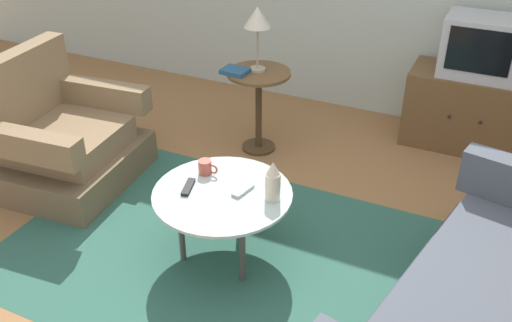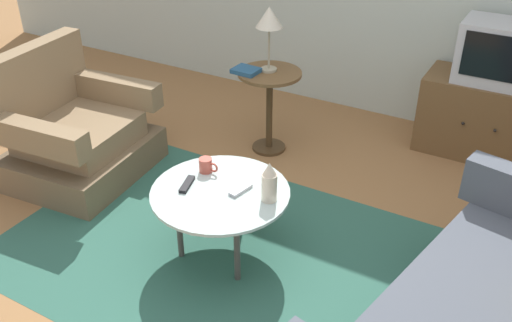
# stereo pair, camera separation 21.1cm
# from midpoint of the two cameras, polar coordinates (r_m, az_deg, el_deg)

# --- Properties ---
(ground_plane) EXTENTS (16.00, 16.00, 0.00)m
(ground_plane) POSITION_cam_midpoint_polar(r_m,az_deg,el_deg) (3.47, -3.58, -9.71)
(ground_plane) COLOR olive
(area_rug) EXTENTS (2.64, 1.82, 0.00)m
(area_rug) POSITION_cam_midpoint_polar(r_m,az_deg,el_deg) (3.50, -4.93, -9.35)
(area_rug) COLOR #2D5B4C
(area_rug) RESTS_ON ground
(armchair) EXTENTS (0.92, 1.04, 0.92)m
(armchair) POSITION_cam_midpoint_polar(r_m,az_deg,el_deg) (4.29, -20.32, 1.84)
(armchair) COLOR brown
(armchair) RESTS_ON ground
(coffee_table) EXTENTS (0.80, 0.80, 0.45)m
(coffee_table) POSITION_cam_midpoint_polar(r_m,az_deg,el_deg) (3.24, -5.29, -3.77)
(coffee_table) COLOR #B2C6C1
(coffee_table) RESTS_ON ground
(side_table) EXTENTS (0.48, 0.48, 0.66)m
(side_table) POSITION_cam_midpoint_polar(r_m,az_deg,el_deg) (4.34, -1.13, 6.67)
(side_table) COLOR brown
(side_table) RESTS_ON ground
(tv_stand) EXTENTS (0.94, 0.50, 0.60)m
(tv_stand) POSITION_cam_midpoint_polar(r_m,az_deg,el_deg) (4.75, 19.40, 4.83)
(tv_stand) COLOR brown
(tv_stand) RESTS_ON ground
(television) EXTENTS (0.55, 0.40, 0.45)m
(television) POSITION_cam_midpoint_polar(r_m,az_deg,el_deg) (4.54, 20.53, 10.71)
(television) COLOR #B7B7BC
(television) RESTS_ON tv_stand
(table_lamp) EXTENTS (0.20, 0.20, 0.48)m
(table_lamp) POSITION_cam_midpoint_polar(r_m,az_deg,el_deg) (4.16, -1.35, 14.01)
(table_lamp) COLOR #9E937A
(table_lamp) RESTS_ON side_table
(vase) EXTENTS (0.09, 0.09, 0.24)m
(vase) POSITION_cam_midpoint_polar(r_m,az_deg,el_deg) (3.09, -0.25, -2.16)
(vase) COLOR beige
(vase) RESTS_ON coffee_table
(mug) EXTENTS (0.13, 0.08, 0.09)m
(mug) POSITION_cam_midpoint_polar(r_m,az_deg,el_deg) (3.38, -6.88, -0.66)
(mug) COLOR #B74C3D
(mug) RESTS_ON coffee_table
(tv_remote_dark) EXTENTS (0.09, 0.17, 0.02)m
(tv_remote_dark) POSITION_cam_midpoint_polar(r_m,az_deg,el_deg) (3.28, -8.68, -2.65)
(tv_remote_dark) COLOR black
(tv_remote_dark) RESTS_ON coffee_table
(tv_remote_silver) EXTENTS (0.08, 0.16, 0.02)m
(tv_remote_silver) POSITION_cam_midpoint_polar(r_m,az_deg,el_deg) (3.22, -3.20, -3.00)
(tv_remote_silver) COLOR #B2B2B7
(tv_remote_silver) RESTS_ON coffee_table
(book) EXTENTS (0.20, 0.17, 0.03)m
(book) POSITION_cam_midpoint_polar(r_m,az_deg,el_deg) (4.24, -3.57, 9.01)
(book) COLOR navy
(book) RESTS_ON side_table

